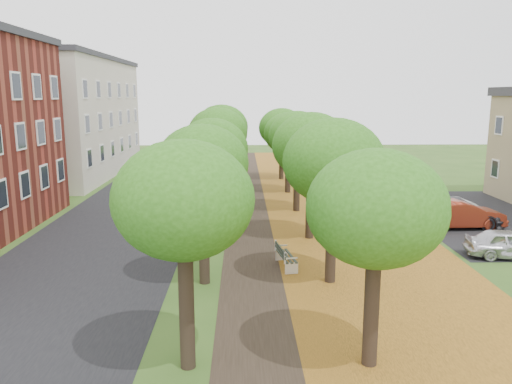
{
  "coord_description": "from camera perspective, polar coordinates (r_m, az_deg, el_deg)",
  "views": [
    {
      "loc": [
        -0.75,
        -12.07,
        7.03
      ],
      "look_at": [
        -0.09,
        11.28,
        2.5
      ],
      "focal_mm": 35.0,
      "sensor_mm": 36.0,
      "label": 1
    }
  ],
  "objects": [
    {
      "name": "footpath",
      "position": [
        27.98,
        -0.02,
        -3.57
      ],
      "size": [
        3.2,
        70.0,
        0.01
      ],
      "primitive_type": "cube",
      "color": "black",
      "rests_on": "ground"
    },
    {
      "name": "car_silver",
      "position": [
        24.66,
        27.04,
        -5.29
      ],
      "size": [
        3.9,
        2.04,
        1.26
      ],
      "primitive_type": "imported",
      "rotation": [
        0.0,
        0.0,
        1.42
      ],
      "color": "silver",
      "rests_on": "ground"
    },
    {
      "name": "bench",
      "position": [
        20.9,
        3.33,
        -7.34
      ],
      "size": [
        0.83,
        1.97,
        0.9
      ],
      "rotation": [
        0.0,
        0.0,
        1.72
      ],
      "color": "#29332B",
      "rests_on": "ground"
    },
    {
      "name": "tree_row_east",
      "position": [
        27.4,
        5.45,
        5.58
      ],
      "size": [
        3.69,
        33.69,
        6.08
      ],
      "color": "black",
      "rests_on": "ground"
    },
    {
      "name": "leaf_verge",
      "position": [
        28.55,
        10.08,
        -3.44
      ],
      "size": [
        7.5,
        70.0,
        0.01
      ],
      "primitive_type": "cube",
      "color": "#A4671E",
      "rests_on": "ground"
    },
    {
      "name": "car_grey",
      "position": [
        29.72,
        21.74,
        -2.02
      ],
      "size": [
        5.59,
        3.84,
        1.5
      ],
      "primitive_type": "imported",
      "rotation": [
        0.0,
        0.0,
        1.2
      ],
      "color": "#353439",
      "rests_on": "ground"
    },
    {
      "name": "ground",
      "position": [
        13.99,
        1.78,
        -19.2
      ],
      "size": [
        120.0,
        120.0,
        0.0
      ],
      "primitive_type": "plane",
      "color": "#2D4C19",
      "rests_on": "ground"
    },
    {
      "name": "car_white",
      "position": [
        31.92,
        20.03,
        -1.19
      ],
      "size": [
        4.93,
        2.46,
        1.34
      ],
      "primitive_type": "imported",
      "rotation": [
        0.0,
        0.0,
        1.52
      ],
      "color": "white",
      "rests_on": "ground"
    },
    {
      "name": "car_red",
      "position": [
        29.0,
        22.36,
        -2.38
      ],
      "size": [
        4.6,
        1.79,
        1.49
      ],
      "primitive_type": "imported",
      "rotation": [
        0.0,
        0.0,
        1.62
      ],
      "color": "maroon",
      "rests_on": "ground"
    },
    {
      "name": "building_cream",
      "position": [
        47.94,
        -21.65,
        8.03
      ],
      "size": [
        10.3,
        20.3,
        10.4
      ],
      "color": "beige",
      "rests_on": "ground"
    },
    {
      "name": "street_asphalt",
      "position": [
        28.77,
        -15.16,
        -3.55
      ],
      "size": [
        8.0,
        70.0,
        0.01
      ],
      "primitive_type": "cube",
      "color": "black",
      "rests_on": "ground"
    },
    {
      "name": "tree_row_west",
      "position": [
        27.23,
        -4.68,
        5.56
      ],
      "size": [
        3.69,
        33.69,
        6.08
      ],
      "color": "black",
      "rests_on": "ground"
    },
    {
      "name": "parking_lot",
      "position": [
        32.25,
        24.68,
        -2.63
      ],
      "size": [
        9.0,
        16.0,
        0.01
      ],
      "primitive_type": "cube",
      "color": "black",
      "rests_on": "ground"
    }
  ]
}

